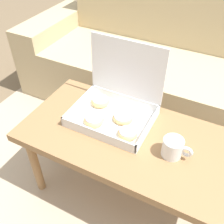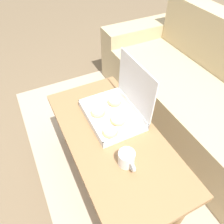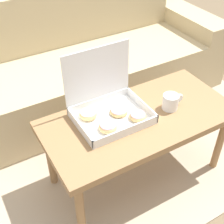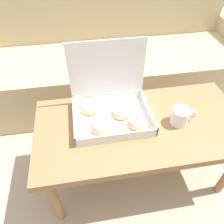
% 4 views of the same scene
% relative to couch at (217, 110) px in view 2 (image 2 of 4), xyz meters
% --- Properties ---
extents(ground_plane, '(12.00, 12.00, 0.00)m').
position_rel_couch_xyz_m(ground_plane, '(0.00, -0.79, -0.29)').
color(ground_plane, '#756047').
extents(area_rug, '(2.54, 1.80, 0.01)m').
position_rel_couch_xyz_m(area_rug, '(0.00, -0.49, -0.29)').
color(area_rug, tan).
rests_on(area_rug, ground_plane).
extents(couch, '(2.42, 0.78, 0.85)m').
position_rel_couch_xyz_m(couch, '(0.00, 0.00, 0.00)').
color(couch, tan).
rests_on(couch, ground_plane).
extents(coffee_table, '(1.06, 0.52, 0.48)m').
position_rel_couch_xyz_m(coffee_table, '(0.00, -0.90, 0.13)').
color(coffee_table, '#997047').
rests_on(coffee_table, ground_plane).
extents(pastry_box, '(0.39, 0.31, 0.35)m').
position_rel_couch_xyz_m(pastry_box, '(-0.14, -0.81, 0.25)').
color(pastry_box, white).
rests_on(pastry_box, coffee_table).
extents(coffee_mug, '(0.13, 0.09, 0.09)m').
position_rel_couch_xyz_m(coffee_mug, '(0.19, -0.92, 0.23)').
color(coffee_mug, white).
rests_on(coffee_mug, coffee_table).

